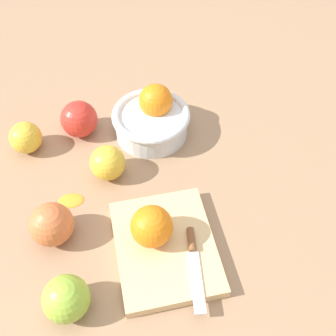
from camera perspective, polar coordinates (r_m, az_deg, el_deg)
ground_plane at (r=0.84m, az=-4.13°, el=-2.88°), size 2.40×2.40×0.00m
bowl at (r=0.92m, az=-2.25°, el=7.00°), size 0.17×0.17×0.11m
cutting_board at (r=0.76m, az=-0.38°, el=-11.00°), size 0.23×0.20×0.02m
orange_on_board at (r=0.72m, az=-2.29°, el=-8.15°), size 0.08×0.08×0.08m
knife at (r=0.73m, az=3.59°, el=-12.30°), size 0.15×0.05×0.01m
apple_front_right at (r=0.77m, az=-15.98°, el=-7.58°), size 0.08×0.08×0.08m
apple_front_left at (r=0.94m, az=-19.27°, el=4.04°), size 0.07×0.07×0.07m
apple_front_left_2 at (r=0.94m, az=-12.33°, el=6.69°), size 0.08×0.08×0.08m
apple_front_right_2 at (r=0.70m, az=-14.04°, el=-17.31°), size 0.08×0.08×0.08m
apple_front_left_3 at (r=0.84m, az=-8.44°, el=0.72°), size 0.07×0.07×0.07m
citrus_peel at (r=0.84m, az=-13.43°, el=-4.32°), size 0.05×0.06×0.01m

